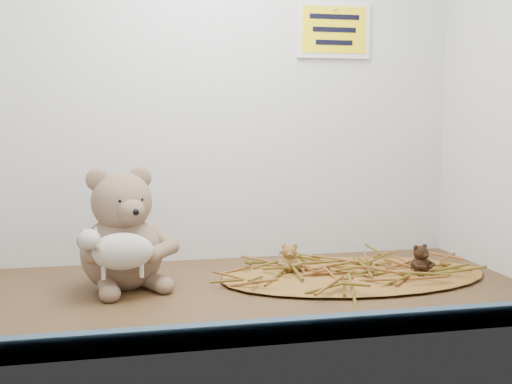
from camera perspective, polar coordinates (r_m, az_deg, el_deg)
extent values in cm
cube|color=#3D2C15|center=(127.71, -2.00, -8.90)|extent=(120.00, 60.00, 0.40)
cube|color=silver|center=(152.86, -4.10, 10.73)|extent=(120.00, 0.40, 90.00)
cube|color=#38526B|center=(100.25, 1.00, -12.29)|extent=(119.28, 2.20, 3.60)
ellipsoid|color=brown|center=(140.30, 8.72, -7.29)|extent=(58.22, 33.81, 1.13)
cube|color=yellow|center=(160.28, 6.91, 14.11)|extent=(16.00, 1.20, 11.00)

